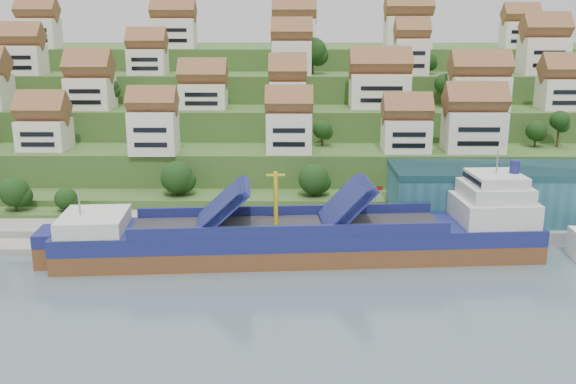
{
  "coord_description": "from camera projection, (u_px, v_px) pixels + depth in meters",
  "views": [
    {
      "loc": [
        3.52,
        -99.79,
        37.92
      ],
      "look_at": [
        2.44,
        14.0,
        8.0
      ],
      "focal_mm": 40.0,
      "sensor_mm": 36.0,
      "label": 1
    }
  ],
  "objects": [
    {
      "name": "ground",
      "position": [
        273.0,
        260.0,
        106.18
      ],
      "size": [
        300.0,
        300.0,
        0.0
      ],
      "primitive_type": "plane",
      "color": "slate",
      "rests_on": "ground"
    },
    {
      "name": "quay",
      "position": [
        382.0,
        226.0,
        120.22
      ],
      "size": [
        180.0,
        14.0,
        2.2
      ],
      "primitive_type": "cube",
      "color": "gray",
      "rests_on": "ground"
    },
    {
      "name": "hillside",
      "position": [
        283.0,
        112.0,
        203.61
      ],
      "size": [
        260.0,
        128.0,
        31.0
      ],
      "color": "#2D4C1E",
      "rests_on": "ground"
    },
    {
      "name": "hillside_village",
      "position": [
        276.0,
        78.0,
        159.86
      ],
      "size": [
        152.29,
        64.89,
        28.98
      ],
      "color": "white",
      "rests_on": "ground"
    },
    {
      "name": "hillside_trees",
      "position": [
        209.0,
        130.0,
        142.12
      ],
      "size": [
        141.9,
        61.02,
        31.44
      ],
      "color": "#1A3B13",
      "rests_on": "ground"
    },
    {
      "name": "warehouse",
      "position": [
        552.0,
        193.0,
        120.3
      ],
      "size": [
        60.0,
        15.0,
        10.0
      ],
      "primitive_type": "cube",
      "color": "#275E6B",
      "rests_on": "quay"
    },
    {
      "name": "flagpole",
      "position": [
        376.0,
        204.0,
        113.93
      ],
      "size": [
        1.28,
        0.16,
        8.0
      ],
      "color": "gray",
      "rests_on": "quay"
    },
    {
      "name": "cargo_ship",
      "position": [
        314.0,
        238.0,
        106.78
      ],
      "size": [
        80.02,
        18.39,
        17.61
      ],
      "rotation": [
        0.0,
        0.0,
        0.08
      ],
      "color": "brown",
      "rests_on": "ground"
    }
  ]
}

